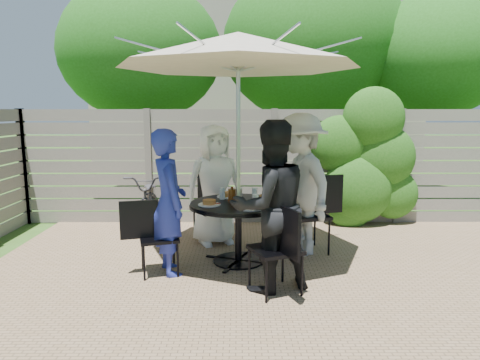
{
  "coord_description": "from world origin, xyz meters",
  "views": [
    {
      "loc": [
        -0.56,
        -3.78,
        1.81
      ],
      "look_at": [
        -0.55,
        1.34,
        0.98
      ],
      "focal_mm": 32.0,
      "sensor_mm": 36.0,
      "label": 1
    }
  ],
  "objects_px": {
    "chair_front": "(276,267)",
    "plate_left": "(209,203)",
    "chair_back": "(212,222)",
    "glass_back": "(222,194)",
    "person_back": "(215,185)",
    "person_right": "(300,185)",
    "glass_front": "(256,200)",
    "plate_back": "(227,195)",
    "glass_right": "(255,194)",
    "chair_right": "(308,230)",
    "bicycle": "(150,201)",
    "chair_left": "(158,252)",
    "umbrella": "(238,50)",
    "plate_right": "(266,198)",
    "plate_front": "(251,207)",
    "patio_table": "(238,221)",
    "person_left": "(169,203)",
    "coffee_cup": "(239,194)",
    "syrup_jug": "(232,196)",
    "plate_extra": "(263,204)",
    "person_front": "(270,207)"
  },
  "relations": [
    {
      "from": "chair_front",
      "to": "plate_left",
      "type": "bearing_deg",
      "value": 20.15
    },
    {
      "from": "chair_back",
      "to": "glass_back",
      "type": "distance_m",
      "value": 0.89
    },
    {
      "from": "person_back",
      "to": "person_right",
      "type": "bearing_deg",
      "value": -45.0
    },
    {
      "from": "glass_front",
      "to": "plate_back",
      "type": "bearing_deg",
      "value": 122.3
    },
    {
      "from": "glass_right",
      "to": "chair_right",
      "type": "bearing_deg",
      "value": 14.08
    },
    {
      "from": "person_right",
      "to": "bicycle",
      "type": "distance_m",
      "value": 2.44
    },
    {
      "from": "chair_front",
      "to": "person_right",
      "type": "relative_size",
      "value": 0.52
    },
    {
      "from": "chair_left",
      "to": "person_right",
      "type": "relative_size",
      "value": 0.48
    },
    {
      "from": "umbrella",
      "to": "plate_right",
      "type": "relative_size",
      "value": 13.88
    },
    {
      "from": "plate_left",
      "to": "plate_front",
      "type": "height_order",
      "value": "same"
    },
    {
      "from": "patio_table",
      "to": "plate_right",
      "type": "relative_size",
      "value": 5.7
    },
    {
      "from": "chair_right",
      "to": "plate_left",
      "type": "relative_size",
      "value": 3.87
    },
    {
      "from": "patio_table",
      "to": "chair_back",
      "type": "distance_m",
      "value": 1.0
    },
    {
      "from": "person_right",
      "to": "chair_back",
      "type": "bearing_deg",
      "value": -139.24
    },
    {
      "from": "bicycle",
      "to": "chair_right",
      "type": "bearing_deg",
      "value": -31.37
    },
    {
      "from": "person_left",
      "to": "plate_right",
      "type": "relative_size",
      "value": 6.25
    },
    {
      "from": "plate_front",
      "to": "coffee_cup",
      "type": "bearing_deg",
      "value": 102.91
    },
    {
      "from": "syrup_jug",
      "to": "chair_left",
      "type": "bearing_deg",
      "value": -154.25
    },
    {
      "from": "glass_back",
      "to": "syrup_jug",
      "type": "relative_size",
      "value": 0.88
    },
    {
      "from": "umbrella",
      "to": "plate_extra",
      "type": "bearing_deg",
      "value": -36.34
    },
    {
      "from": "chair_left",
      "to": "coffee_cup",
      "type": "xyz_separation_m",
      "value": [
        0.9,
        0.61,
        0.54
      ]
    },
    {
      "from": "glass_front",
      "to": "plate_right",
      "type": "bearing_deg",
      "value": 68.2
    },
    {
      "from": "umbrella",
      "to": "person_back",
      "type": "xyz_separation_m",
      "value": [
        -0.32,
        0.77,
        -1.66
      ]
    },
    {
      "from": "umbrella",
      "to": "plate_extra",
      "type": "distance_m",
      "value": 1.75
    },
    {
      "from": "plate_front",
      "to": "plate_left",
      "type": "bearing_deg",
      "value": 157.7
    },
    {
      "from": "glass_front",
      "to": "syrup_jug",
      "type": "height_order",
      "value": "syrup_jug"
    },
    {
      "from": "person_front",
      "to": "plate_left",
      "type": "xyz_separation_m",
      "value": [
        -0.65,
        0.63,
        -0.1
      ]
    },
    {
      "from": "person_right",
      "to": "glass_right",
      "type": "bearing_deg",
      "value": -100.42
    },
    {
      "from": "chair_back",
      "to": "chair_front",
      "type": "bearing_deg",
      "value": -7.74
    },
    {
      "from": "coffee_cup",
      "to": "bicycle",
      "type": "xyz_separation_m",
      "value": [
        -1.36,
        1.22,
        -0.35
      ]
    },
    {
      "from": "person_front",
      "to": "plate_left",
      "type": "distance_m",
      "value": 0.91
    },
    {
      "from": "chair_front",
      "to": "chair_right",
      "type": "relative_size",
      "value": 0.92
    },
    {
      "from": "patio_table",
      "to": "person_left",
      "type": "xyz_separation_m",
      "value": [
        -0.77,
        -0.32,
        0.29
      ]
    },
    {
      "from": "chair_front",
      "to": "bicycle",
      "type": "relative_size",
      "value": 0.54
    },
    {
      "from": "person_right",
      "to": "glass_back",
      "type": "bearing_deg",
      "value": -105.52
    },
    {
      "from": "syrup_jug",
      "to": "person_front",
      "type": "bearing_deg",
      "value": -63.4
    },
    {
      "from": "person_left",
      "to": "plate_front",
      "type": "xyz_separation_m",
      "value": [
        0.9,
        -0.01,
        -0.05
      ]
    },
    {
      "from": "person_left",
      "to": "person_right",
      "type": "bearing_deg",
      "value": -90.0
    },
    {
      "from": "chair_back",
      "to": "glass_right",
      "type": "bearing_deg",
      "value": 9.11
    },
    {
      "from": "person_right",
      "to": "plate_front",
      "type": "distance_m",
      "value": 0.91
    },
    {
      "from": "chair_back",
      "to": "plate_front",
      "type": "distance_m",
      "value": 1.41
    },
    {
      "from": "person_back",
      "to": "chair_left",
      "type": "distance_m",
      "value": 1.39
    },
    {
      "from": "person_back",
      "to": "glass_right",
      "type": "height_order",
      "value": "person_back"
    },
    {
      "from": "chair_right",
      "to": "coffee_cup",
      "type": "distance_m",
      "value": 1.03
    },
    {
      "from": "plate_right",
      "to": "chair_left",
      "type": "bearing_deg",
      "value": -157.38
    },
    {
      "from": "person_back",
      "to": "plate_right",
      "type": "bearing_deg",
      "value": -66.55
    },
    {
      "from": "plate_left",
      "to": "plate_front",
      "type": "bearing_deg",
      "value": -22.3
    },
    {
      "from": "patio_table",
      "to": "person_back",
      "type": "distance_m",
      "value": 0.88
    },
    {
      "from": "person_back",
      "to": "plate_extra",
      "type": "bearing_deg",
      "value": -80.95
    },
    {
      "from": "chair_left",
      "to": "plate_right",
      "type": "xyz_separation_m",
      "value": [
        1.22,
        0.51,
        0.51
      ]
    }
  ]
}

